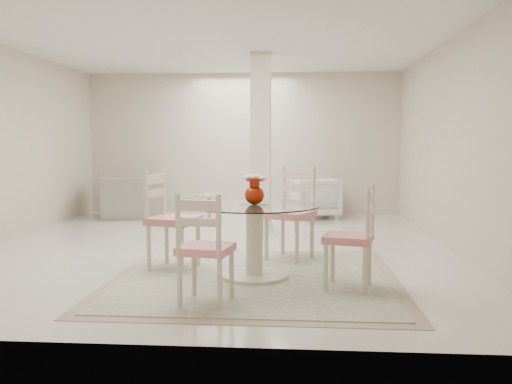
# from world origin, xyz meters

# --- Properties ---
(ground) EXTENTS (7.00, 7.00, 0.00)m
(ground) POSITION_xyz_m (0.00, 0.00, 0.00)
(ground) COLOR silver
(ground) RESTS_ON ground
(room_shell) EXTENTS (6.02, 7.02, 2.71)m
(room_shell) POSITION_xyz_m (0.00, 0.00, 1.86)
(room_shell) COLOR beige
(room_shell) RESTS_ON ground
(column) EXTENTS (0.30, 0.30, 2.70)m
(column) POSITION_xyz_m (0.50, 1.30, 1.35)
(column) COLOR beige
(column) RESTS_ON ground
(area_rug) EXTENTS (2.84, 2.84, 0.02)m
(area_rug) POSITION_xyz_m (0.64, -1.66, 0.01)
(area_rug) COLOR tan
(area_rug) RESTS_ON ground
(dining_table) EXTENTS (1.29, 1.29, 0.74)m
(dining_table) POSITION_xyz_m (0.64, -1.66, 0.38)
(dining_table) COLOR beige
(dining_table) RESTS_ON ground
(red_vase) EXTENTS (0.23, 0.20, 0.30)m
(red_vase) POSITION_xyz_m (0.64, -1.65, 0.88)
(red_vase) COLOR #A31B05
(red_vase) RESTS_ON dining_table
(dining_chair_east) EXTENTS (0.51, 0.51, 1.06)m
(dining_chair_east) POSITION_xyz_m (1.59, -2.01, 0.56)
(dining_chair_east) COLOR beige
(dining_chair_east) RESTS_ON ground
(dining_chair_north) EXTENTS (0.64, 0.64, 1.19)m
(dining_chair_north) POSITION_xyz_m (1.01, -0.70, 0.62)
(dining_chair_north) COLOR beige
(dining_chair_north) RESTS_ON ground
(dining_chair_west) EXTENTS (0.58, 0.58, 1.18)m
(dining_chair_west) POSITION_xyz_m (-0.33, -1.30, 0.62)
(dining_chair_west) COLOR beige
(dining_chair_west) RESTS_ON ground
(dining_chair_south) EXTENTS (0.48, 0.48, 1.04)m
(dining_chair_south) POSITION_xyz_m (0.29, -2.61, 0.55)
(dining_chair_south) COLOR beige
(dining_chair_south) RESTS_ON ground
(recliner_taupe) EXTENTS (1.46, 1.37, 0.77)m
(recliner_taupe) POSITION_xyz_m (-1.96, 2.71, 0.39)
(recliner_taupe) COLOR gray
(recliner_taupe) RESTS_ON ground
(armchair_white) EXTENTS (0.95, 0.97, 0.73)m
(armchair_white) POSITION_xyz_m (1.38, 2.93, 0.37)
(armchair_white) COLOR silver
(armchair_white) RESTS_ON ground
(side_table) EXTENTS (0.45, 0.45, 0.47)m
(side_table) POSITION_xyz_m (-0.46, 2.27, 0.22)
(side_table) COLOR tan
(side_table) RESTS_ON ground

